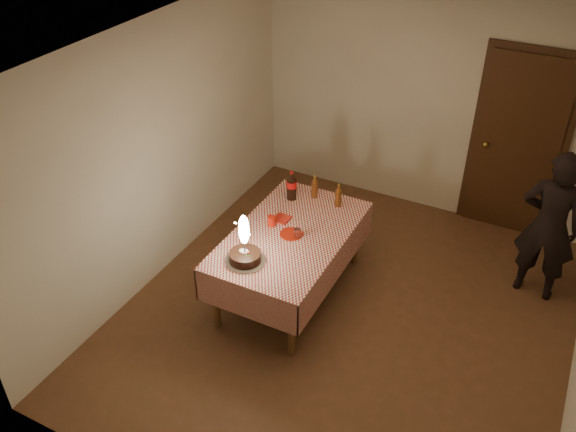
# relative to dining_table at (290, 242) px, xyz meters

# --- Properties ---
(ground) EXTENTS (4.00, 4.50, 0.01)m
(ground) POSITION_rel_dining_table_xyz_m (0.64, -0.07, -0.62)
(ground) COLOR brown
(ground) RESTS_ON ground
(room_shell) EXTENTS (4.04, 4.54, 2.62)m
(room_shell) POSITION_rel_dining_table_xyz_m (0.67, 0.01, 1.03)
(room_shell) COLOR beige
(room_shell) RESTS_ON ground
(dining_table) EXTENTS (1.02, 1.72, 0.72)m
(dining_table) POSITION_rel_dining_table_xyz_m (0.00, 0.00, 0.00)
(dining_table) COLOR brown
(dining_table) RESTS_ON ground
(birthday_cake) EXTENTS (0.35, 0.35, 0.49)m
(birthday_cake) POSITION_rel_dining_table_xyz_m (-0.17, -0.55, 0.21)
(birthday_cake) COLOR white
(birthday_cake) RESTS_ON dining_table
(red_plate) EXTENTS (0.22, 0.22, 0.01)m
(red_plate) POSITION_rel_dining_table_xyz_m (0.01, -0.01, 0.10)
(red_plate) COLOR #A91C0B
(red_plate) RESTS_ON dining_table
(red_cup) EXTENTS (0.08, 0.08, 0.10)m
(red_cup) POSITION_rel_dining_table_xyz_m (-0.22, 0.04, 0.15)
(red_cup) COLOR red
(red_cup) RESTS_ON dining_table
(clear_cup) EXTENTS (0.07, 0.07, 0.09)m
(clear_cup) POSITION_rel_dining_table_xyz_m (0.09, -0.02, 0.14)
(clear_cup) COLOR silver
(clear_cup) RESTS_ON dining_table
(napkin_stack) EXTENTS (0.15, 0.15, 0.02)m
(napkin_stack) POSITION_rel_dining_table_xyz_m (-0.18, 0.17, 0.11)
(napkin_stack) COLOR red
(napkin_stack) RESTS_ON dining_table
(cola_bottle) EXTENTS (0.10, 0.10, 0.32)m
(cola_bottle) POSITION_rel_dining_table_xyz_m (-0.27, 0.56, 0.25)
(cola_bottle) COLOR black
(cola_bottle) RESTS_ON dining_table
(amber_bottle_left) EXTENTS (0.06, 0.06, 0.25)m
(amber_bottle_left) POSITION_rel_dining_table_xyz_m (-0.07, 0.69, 0.22)
(amber_bottle_left) COLOR #602E10
(amber_bottle_left) RESTS_ON dining_table
(amber_bottle_right) EXTENTS (0.06, 0.06, 0.25)m
(amber_bottle_right) POSITION_rel_dining_table_xyz_m (0.21, 0.65, 0.22)
(amber_bottle_right) COLOR #602E10
(amber_bottle_right) RESTS_ON dining_table
(photographer) EXTENTS (0.60, 0.46, 1.57)m
(photographer) POSITION_rel_dining_table_xyz_m (2.16, 1.13, 0.17)
(photographer) COLOR black
(photographer) RESTS_ON ground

